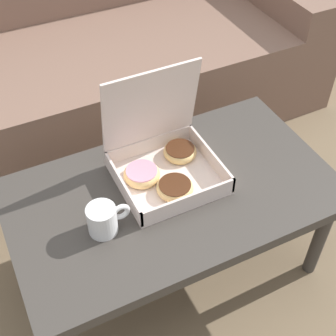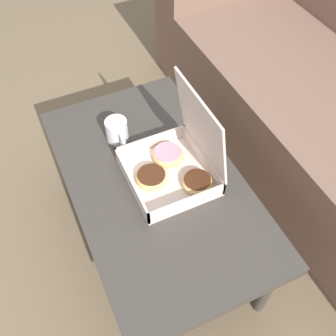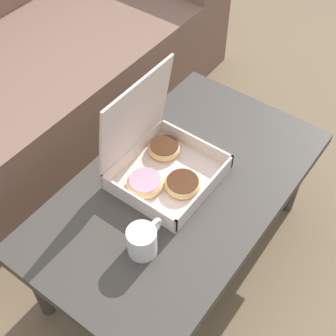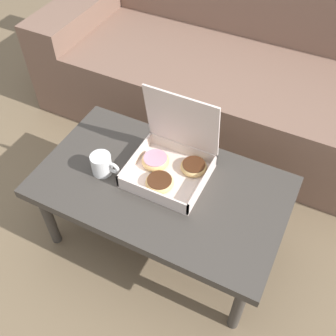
{
  "view_description": "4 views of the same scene",
  "coord_description": "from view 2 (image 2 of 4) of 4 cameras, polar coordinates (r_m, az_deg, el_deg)",
  "views": [
    {
      "loc": [
        -0.43,
        -0.99,
        1.45
      ],
      "look_at": [
        0.01,
        -0.09,
        0.45
      ],
      "focal_mm": 50.0,
      "sensor_mm": 36.0,
      "label": 1
    },
    {
      "loc": [
        0.77,
        -0.45,
        1.51
      ],
      "look_at": [
        0.01,
        -0.09,
        0.45
      ],
      "focal_mm": 42.0,
      "sensor_mm": 36.0,
      "label": 2
    },
    {
      "loc": [
        -0.74,
        -0.64,
        1.53
      ],
      "look_at": [
        0.01,
        -0.09,
        0.45
      ],
      "focal_mm": 50.0,
      "sensor_mm": 36.0,
      "label": 3
    },
    {
      "loc": [
        0.46,
        -1.0,
        1.61
      ],
      "look_at": [
        0.01,
        -0.09,
        0.45
      ],
      "focal_mm": 42.0,
      "sensor_mm": 36.0,
      "label": 4
    }
  ],
  "objects": [
    {
      "name": "ground_plane",
      "position": [
        1.75,
        2.74,
        -8.1
      ],
      "size": [
        12.0,
        12.0,
        0.0
      ],
      "primitive_type": "plane",
      "color": "#756047"
    },
    {
      "name": "pastry_box",
      "position": [
        1.35,
        1.11,
        0.69
      ],
      "size": [
        0.3,
        0.28,
        0.34
      ],
      "color": "silver",
      "rests_on": "coffee_table"
    },
    {
      "name": "coffee_table",
      "position": [
        1.41,
        -1.91,
        -2.78
      ],
      "size": [
        1.0,
        0.58,
        0.4
      ],
      "color": "#3D3833",
      "rests_on": "ground_plane"
    },
    {
      "name": "coffee_mug",
      "position": [
        1.48,
        -7.4,
        5.38
      ],
      "size": [
        0.12,
        0.08,
        0.09
      ],
      "color": "white",
      "rests_on": "coffee_table"
    }
  ]
}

